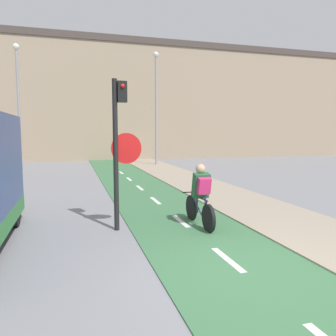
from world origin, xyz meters
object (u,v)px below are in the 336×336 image
(traffic_light_pole, at_px, (119,138))
(street_lamp_sidewalk, at_px, (156,97))
(street_lamp_far, at_px, (18,94))
(cyclist_near, at_px, (200,196))

(traffic_light_pole, height_order, street_lamp_sidewalk, street_lamp_sidewalk)
(street_lamp_far, distance_m, street_lamp_sidewalk, 8.21)
(traffic_light_pole, bearing_deg, street_lamp_far, 106.15)
(street_lamp_far, relative_size, street_lamp_sidewalk, 0.96)
(cyclist_near, bearing_deg, street_lamp_far, 112.71)
(street_lamp_far, xyz_separation_m, street_lamp_sidewalk, (8.17, 0.84, 0.16))
(traffic_light_pole, relative_size, cyclist_near, 1.95)
(street_lamp_far, distance_m, cyclist_near, 14.95)
(traffic_light_pole, xyz_separation_m, cyclist_near, (1.80, -0.25, -1.33))
(street_lamp_sidewalk, xyz_separation_m, cyclist_near, (-2.57, -14.23, -3.74))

